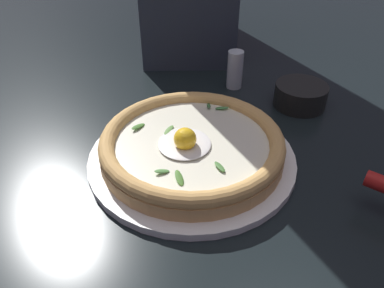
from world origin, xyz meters
The scene contains 5 objects.
ground_plane centered at (0.00, 0.00, -0.01)m, with size 2.40×2.40×0.03m, color black.
pizza_plate centered at (-0.01, 0.01, 0.01)m, with size 0.32×0.32×0.01m, color white.
pizza centered at (-0.01, 0.01, 0.03)m, with size 0.28×0.28×0.06m.
side_bowl centered at (-0.15, 0.25, 0.02)m, with size 0.10×0.10×0.04m, color black.
pepper_shaker centered at (-0.24, 0.14, 0.04)m, with size 0.03×0.03×0.08m, color silver.
Camera 1 is at (0.44, -0.07, 0.37)m, focal length 35.05 mm.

